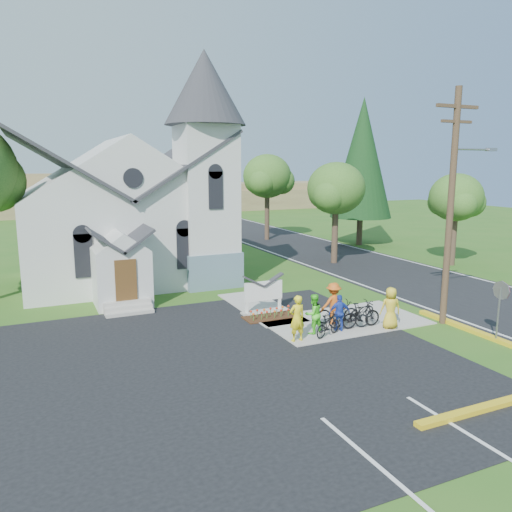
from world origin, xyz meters
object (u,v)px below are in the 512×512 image
cyclist_1 (313,314)px  bike_2 (349,317)px  utility_pole (452,200)px  cyclist_2 (340,313)px  bike_3 (361,315)px  church_sign (263,291)px  cyclist_0 (297,318)px  bike_0 (337,312)px  bike_4 (362,310)px  bike_1 (328,325)px  cyclist_3 (333,303)px  stop_sign (500,298)px  cyclist_4 (391,308)px

cyclist_1 → bike_2: bearing=170.5°
utility_pole → cyclist_2: size_ratio=6.46×
cyclist_1 → bike_3: 2.24m
church_sign → cyclist_0: 4.16m
bike_0 → bike_4: (1.25, -0.06, -0.08)m
cyclist_1 → bike_2: size_ratio=0.95×
cyclist_0 → bike_2: 2.84m
bike_2 → bike_3: 0.54m
cyclist_0 → bike_1: (1.42, -0.04, -0.46)m
church_sign → cyclist_0: size_ratio=1.19×
bike_4 → bike_0: bearing=73.8°
cyclist_3 → bike_4: cyclist_3 is taller
bike_0 → cyclist_1: 1.89m
bike_3 → utility_pole: bearing=-100.2°
cyclist_1 → bike_2: (1.72, -0.03, -0.37)m
cyclist_0 → bike_4: bearing=-164.9°
utility_pole → church_sign: bearing=144.4°
cyclist_3 → cyclist_2: bearing=73.5°
stop_sign → cyclist_3: (-4.65, 4.50, -0.82)m
cyclist_3 → bike_3: (0.78, -0.94, -0.36)m
utility_pole → bike_4: size_ratio=6.39×
church_sign → cyclist_3: size_ratio=1.21×
bike_2 → cyclist_0: bearing=117.0°
stop_sign → bike_1: stop_sign is taller
bike_3 → bike_0: bearing=30.5°
bike_3 → bike_4: 1.19m
bike_1 → cyclist_2: (0.76, 0.35, 0.31)m
utility_pole → cyclist_1: size_ratio=6.06×
stop_sign → cyclist_0: size_ratio=1.35×
bike_0 → bike_2: size_ratio=1.08×
stop_sign → church_sign: bearing=131.9°
cyclist_2 → cyclist_4: size_ratio=0.87×
stop_sign → bike_2: 5.90m
church_sign → bike_0: bearing=-51.8°
cyclist_2 → cyclist_3: 0.97m
church_sign → stop_sign: size_ratio=0.89×
cyclist_3 → utility_pole: bearing=159.8°
cyclist_4 → cyclist_1: bearing=4.8°
church_sign → cyclist_1: bearing=-81.4°
church_sign → bike_4: (3.49, -2.90, -0.57)m
cyclist_1 → cyclist_4: size_ratio=0.93×
cyclist_2 → cyclist_3: size_ratio=0.85×
church_sign → bike_3: (2.76, -3.84, -0.42)m
church_sign → bike_4: church_sign is taller
church_sign → bike_1: church_sign is taller
cyclist_2 → cyclist_0: bearing=26.6°
cyclist_0 → bike_0: bearing=-156.8°
utility_pole → bike_3: (-3.80, 0.86, -4.80)m
cyclist_3 → bike_3: size_ratio=0.99×
bike_3 → cyclist_4: cyclist_4 is taller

